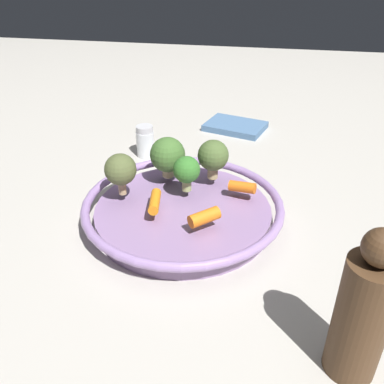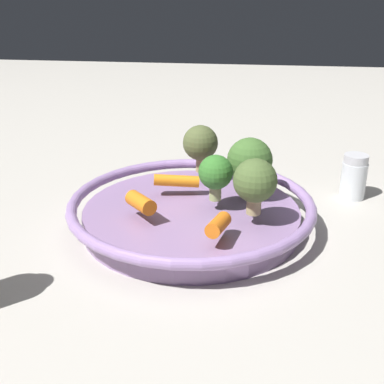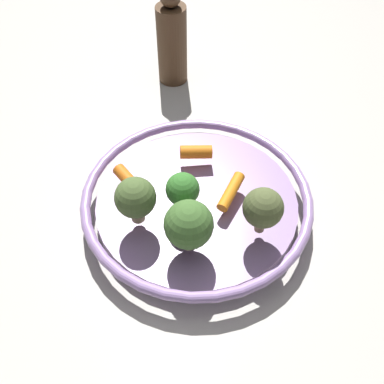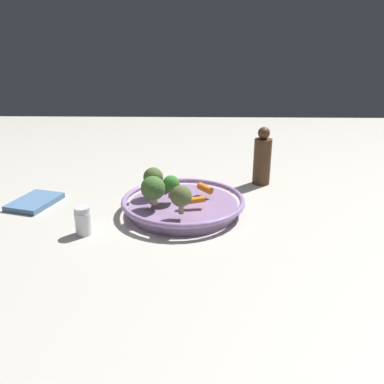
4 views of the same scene
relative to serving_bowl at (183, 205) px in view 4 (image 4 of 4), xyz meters
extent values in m
plane|color=#B7B2A8|center=(0.00, 0.00, -0.02)|extent=(2.59, 2.59, 0.00)
cylinder|color=#8E709E|center=(0.00, 0.00, -0.01)|extent=(0.27, 0.27, 0.03)
torus|color=#9C7BB5|center=(0.00, 0.00, 0.01)|extent=(0.30, 0.30, 0.01)
cylinder|color=orange|center=(0.09, 0.04, 0.03)|extent=(0.05, 0.03, 0.02)
cylinder|color=orange|center=(-0.04, -0.02, 0.03)|extent=(0.03, 0.06, 0.02)
cylinder|color=orange|center=(0.04, -0.05, 0.03)|extent=(0.05, 0.04, 0.02)
cylinder|color=tan|center=(-0.04, 0.07, 0.03)|extent=(0.02, 0.02, 0.01)
sphere|color=#41692E|center=(-0.04, 0.07, 0.06)|extent=(0.06, 0.06, 0.06)
cylinder|color=#99A866|center=(0.00, 0.03, 0.03)|extent=(0.01, 0.01, 0.02)
sphere|color=#35742A|center=(0.00, 0.03, 0.05)|extent=(0.04, 0.04, 0.04)
cylinder|color=tan|center=(-0.09, 0.00, 0.03)|extent=(0.01, 0.01, 0.02)
sphere|color=#515B32|center=(-0.09, 0.00, 0.06)|extent=(0.05, 0.05, 0.05)
cylinder|color=tan|center=(0.03, 0.08, 0.03)|extent=(0.02, 0.02, 0.02)
sphere|color=#4A6131|center=(0.03, 0.08, 0.06)|extent=(0.05, 0.05, 0.05)
cylinder|color=silver|center=(-0.12, 0.21, 0.00)|extent=(0.04, 0.04, 0.05)
cylinder|color=silver|center=(-0.12, 0.21, 0.04)|extent=(0.03, 0.03, 0.01)
cylinder|color=#4C331E|center=(0.22, -0.22, 0.05)|extent=(0.05, 0.05, 0.14)
sphere|color=#4C331E|center=(0.22, -0.22, 0.13)|extent=(0.03, 0.03, 0.03)
cube|color=#4C7099|center=(0.04, 0.39, -0.01)|extent=(0.15, 0.13, 0.01)
camera|label=1|loc=(0.11, -0.52, 0.35)|focal=38.85mm
camera|label=2|loc=(0.57, 0.08, 0.27)|focal=47.95mm
camera|label=3|loc=(-0.22, 0.31, 0.46)|focal=42.01mm
camera|label=4|loc=(-0.90, -0.04, 0.38)|focal=37.12mm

